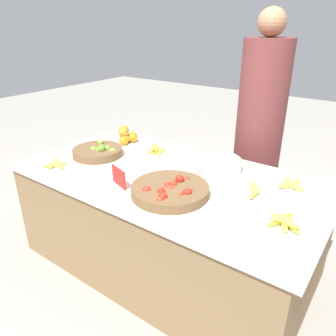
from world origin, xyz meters
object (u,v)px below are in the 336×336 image
tomato_basket (170,190)px  price_sign (119,177)px  vendor_person (259,134)px  metal_bowl (214,164)px  lime_bowl (98,151)px

tomato_basket → price_sign: bearing=-164.7°
price_sign → vendor_person: vendor_person is taller
metal_bowl → lime_bowl: bearing=-161.1°
lime_bowl → vendor_person: vendor_person is taller
lime_bowl → price_sign: size_ratio=2.38×
lime_bowl → price_sign: price_sign is taller
metal_bowl → price_sign: 0.61m
metal_bowl → tomato_basket: bearing=-94.2°
vendor_person → price_sign: bearing=-108.6°
tomato_basket → vendor_person: vendor_person is taller
tomato_basket → vendor_person: size_ratio=0.26×
price_sign → tomato_basket: bearing=33.9°
price_sign → vendor_person: size_ratio=0.09×
tomato_basket → metal_bowl: size_ratio=1.23×
tomato_basket → price_sign: price_sign is taller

